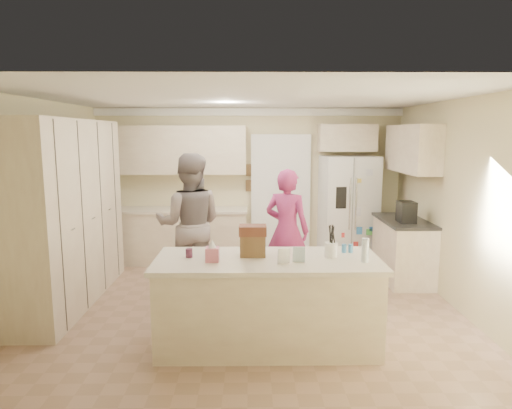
{
  "coord_description": "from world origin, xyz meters",
  "views": [
    {
      "loc": [
        0.03,
        -5.57,
        2.18
      ],
      "look_at": [
        0.1,
        0.35,
        1.25
      ],
      "focal_mm": 32.0,
      "sensor_mm": 36.0,
      "label": 1
    }
  ],
  "objects_px": {
    "tissue_box": "(212,254)",
    "dollhouse_body": "(253,245)",
    "refrigerator": "(348,209)",
    "teen_boy": "(190,224)",
    "utensil_crock": "(331,250)",
    "island_base": "(267,304)",
    "teen_girl": "(287,230)",
    "coffee_maker": "(406,212)"
  },
  "relations": [
    {
      "from": "tissue_box",
      "to": "dollhouse_body",
      "type": "height_order",
      "value": "dollhouse_body"
    },
    {
      "from": "refrigerator",
      "to": "teen_boy",
      "type": "height_order",
      "value": "teen_boy"
    },
    {
      "from": "utensil_crock",
      "to": "dollhouse_body",
      "type": "distance_m",
      "value": 0.8
    },
    {
      "from": "island_base",
      "to": "dollhouse_body",
      "type": "height_order",
      "value": "dollhouse_body"
    },
    {
      "from": "island_base",
      "to": "teen_girl",
      "type": "bearing_deg",
      "value": 78.85
    },
    {
      "from": "coffee_maker",
      "to": "teen_boy",
      "type": "distance_m",
      "value": 3.07
    },
    {
      "from": "coffee_maker",
      "to": "teen_boy",
      "type": "relative_size",
      "value": 0.16
    },
    {
      "from": "island_base",
      "to": "utensil_crock",
      "type": "distance_m",
      "value": 0.86
    },
    {
      "from": "coffee_maker",
      "to": "teen_girl",
      "type": "distance_m",
      "value": 1.75
    },
    {
      "from": "refrigerator",
      "to": "teen_girl",
      "type": "xyz_separation_m",
      "value": [
        -1.15,
        -1.48,
        -0.05
      ]
    },
    {
      "from": "refrigerator",
      "to": "teen_boy",
      "type": "bearing_deg",
      "value": -153.7
    },
    {
      "from": "tissue_box",
      "to": "utensil_crock",
      "type": "bearing_deg",
      "value": 7.13
    },
    {
      "from": "teen_girl",
      "to": "dollhouse_body",
      "type": "bearing_deg",
      "value": 97.02
    },
    {
      "from": "teen_girl",
      "to": "tissue_box",
      "type": "bearing_deg",
      "value": 87.58
    },
    {
      "from": "refrigerator",
      "to": "coffee_maker",
      "type": "xyz_separation_m",
      "value": [
        0.57,
        -1.25,
        0.17
      ]
    },
    {
      "from": "tissue_box",
      "to": "teen_boy",
      "type": "height_order",
      "value": "teen_boy"
    },
    {
      "from": "coffee_maker",
      "to": "island_base",
      "type": "height_order",
      "value": "coffee_maker"
    },
    {
      "from": "refrigerator",
      "to": "teen_girl",
      "type": "relative_size",
      "value": 1.06
    },
    {
      "from": "utensil_crock",
      "to": "teen_girl",
      "type": "distance_m",
      "value": 1.66
    },
    {
      "from": "tissue_box",
      "to": "teen_girl",
      "type": "distance_m",
      "value": 1.98
    },
    {
      "from": "utensil_crock",
      "to": "tissue_box",
      "type": "bearing_deg",
      "value": -172.87
    },
    {
      "from": "refrigerator",
      "to": "tissue_box",
      "type": "bearing_deg",
      "value": -127.79
    },
    {
      "from": "refrigerator",
      "to": "utensil_crock",
      "type": "height_order",
      "value": "refrigerator"
    },
    {
      "from": "dollhouse_body",
      "to": "tissue_box",
      "type": "bearing_deg",
      "value": -153.43
    },
    {
      "from": "utensil_crock",
      "to": "tissue_box",
      "type": "xyz_separation_m",
      "value": [
        -1.2,
        -0.15,
        -0.0
      ]
    },
    {
      "from": "refrigerator",
      "to": "coffee_maker",
      "type": "relative_size",
      "value": 6.0
    },
    {
      "from": "coffee_maker",
      "to": "teen_girl",
      "type": "height_order",
      "value": "teen_girl"
    },
    {
      "from": "refrigerator",
      "to": "island_base",
      "type": "xyz_separation_m",
      "value": [
        -1.48,
        -3.15,
        -0.46
      ]
    },
    {
      "from": "refrigerator",
      "to": "dollhouse_body",
      "type": "height_order",
      "value": "refrigerator"
    },
    {
      "from": "utensil_crock",
      "to": "refrigerator",
      "type": "bearing_deg",
      "value": 74.98
    },
    {
      "from": "island_base",
      "to": "tissue_box",
      "type": "xyz_separation_m",
      "value": [
        -0.55,
        -0.1,
        0.56
      ]
    },
    {
      "from": "refrigerator",
      "to": "tissue_box",
      "type": "distance_m",
      "value": 3.83
    },
    {
      "from": "coffee_maker",
      "to": "tissue_box",
      "type": "height_order",
      "value": "coffee_maker"
    },
    {
      "from": "dollhouse_body",
      "to": "teen_girl",
      "type": "distance_m",
      "value": 1.65
    },
    {
      "from": "refrigerator",
      "to": "tissue_box",
      "type": "xyz_separation_m",
      "value": [
        -2.03,
        -3.25,
        0.1
      ]
    },
    {
      "from": "refrigerator",
      "to": "island_base",
      "type": "height_order",
      "value": "refrigerator"
    },
    {
      "from": "teen_boy",
      "to": "refrigerator",
      "type": "bearing_deg",
      "value": -148.91
    },
    {
      "from": "island_base",
      "to": "tissue_box",
      "type": "distance_m",
      "value": 0.79
    },
    {
      "from": "dollhouse_body",
      "to": "teen_boy",
      "type": "distance_m",
      "value": 1.72
    },
    {
      "from": "dollhouse_body",
      "to": "teen_girl",
      "type": "relative_size",
      "value": 0.15
    },
    {
      "from": "tissue_box",
      "to": "teen_boy",
      "type": "bearing_deg",
      "value": 104.81
    },
    {
      "from": "tissue_box",
      "to": "teen_boy",
      "type": "relative_size",
      "value": 0.07
    }
  ]
}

